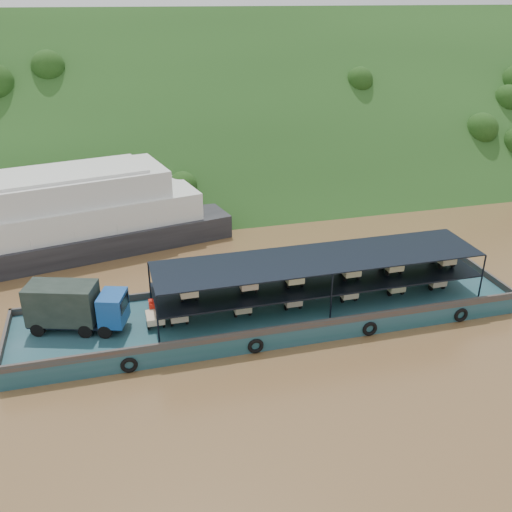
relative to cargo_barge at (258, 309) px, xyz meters
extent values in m
plane|color=brown|center=(2.98, 1.22, -1.10)|extent=(160.00, 160.00, 0.00)
cube|color=#1B3914|center=(2.98, 37.22, -1.10)|extent=(140.00, 39.60, 39.60)
cube|color=#133F44|center=(0.87, -0.03, -0.50)|extent=(35.00, 7.00, 1.20)
cube|color=#592D19|center=(0.87, 3.37, 0.35)|extent=(35.00, 0.20, 0.50)
cube|color=#592D19|center=(0.87, -3.43, 0.35)|extent=(35.00, 0.20, 0.50)
cube|color=#592D19|center=(18.27, -0.03, 0.35)|extent=(0.20, 7.00, 0.50)
cube|color=#592D19|center=(-16.53, -0.03, 0.35)|extent=(0.20, 7.00, 0.50)
torus|color=black|center=(-9.13, -3.58, -0.55)|extent=(1.06, 0.26, 1.06)
torus|color=black|center=(-1.13, -3.58, -0.55)|extent=(1.06, 0.26, 1.06)
torus|color=black|center=(6.87, -3.58, -0.55)|extent=(1.06, 0.26, 1.06)
torus|color=black|center=(13.87, -3.58, -0.55)|extent=(1.06, 0.26, 1.06)
cylinder|color=black|center=(-14.52, 0.23, 0.56)|extent=(0.96, 0.58, 0.91)
cylinder|color=black|center=(-13.93, 2.05, 0.56)|extent=(0.96, 0.58, 0.91)
cylinder|color=black|center=(-11.57, -0.72, 0.56)|extent=(0.96, 0.58, 0.91)
cylinder|color=black|center=(-10.99, 1.10, 0.56)|extent=(0.96, 0.58, 0.91)
cylinder|color=black|center=(-10.36, -1.11, 0.56)|extent=(0.96, 0.58, 0.91)
cylinder|color=black|center=(-9.78, 0.71, 0.56)|extent=(0.96, 0.58, 0.91)
cube|color=black|center=(-11.97, 0.41, 0.69)|extent=(6.50, 3.80, 0.18)
cube|color=navy|center=(-9.72, -0.31, 1.74)|extent=(2.14, 2.55, 2.00)
cube|color=black|center=(-8.99, -0.55, 2.10)|extent=(0.61, 1.75, 0.82)
cube|color=black|center=(-12.84, 0.69, 2.01)|extent=(4.82, 3.42, 2.55)
cube|color=black|center=(4.37, -0.03, 1.76)|extent=(23.00, 5.00, 0.12)
cube|color=black|center=(4.37, -0.03, 3.40)|extent=(23.00, 5.00, 0.08)
cylinder|color=black|center=(-7.13, -2.53, 1.75)|extent=(0.12, 0.12, 3.30)
cylinder|color=black|center=(-7.13, 2.47, 1.75)|extent=(0.12, 0.12, 3.30)
cylinder|color=black|center=(4.37, -2.53, 1.75)|extent=(0.12, 0.12, 3.30)
cylinder|color=black|center=(4.37, 2.47, 1.75)|extent=(0.12, 0.12, 3.30)
cylinder|color=black|center=(15.87, -2.53, 1.75)|extent=(0.12, 0.12, 3.30)
cylinder|color=black|center=(15.87, 2.47, 1.75)|extent=(0.12, 0.12, 3.30)
cylinder|color=black|center=(-5.61, 1.02, 0.36)|extent=(0.12, 0.52, 0.52)
cylinder|color=black|center=(-6.11, -0.78, 0.36)|extent=(0.14, 0.52, 0.52)
cylinder|color=black|center=(-5.11, -0.78, 0.36)|extent=(0.14, 0.52, 0.52)
cube|color=beige|center=(-5.61, -0.43, 0.70)|extent=(1.15, 1.50, 0.44)
cube|color=red|center=(-5.61, 0.72, 0.88)|extent=(0.55, 0.80, 0.80)
cube|color=red|center=(-5.61, 0.52, 1.38)|extent=(0.50, 0.10, 0.10)
cylinder|color=black|center=(-1.30, 1.02, 0.36)|extent=(0.12, 0.52, 0.52)
cylinder|color=black|center=(-1.80, -0.78, 0.36)|extent=(0.14, 0.52, 0.52)
cylinder|color=black|center=(-0.80, -0.78, 0.36)|extent=(0.14, 0.52, 0.52)
cube|color=tan|center=(-1.30, -0.43, 0.70)|extent=(1.15, 1.50, 0.44)
cube|color=red|center=(-1.30, 0.72, 0.88)|extent=(0.55, 0.80, 0.80)
cube|color=red|center=(-1.30, 0.52, 1.38)|extent=(0.50, 0.10, 0.10)
cylinder|color=black|center=(2.30, 1.02, 0.36)|extent=(0.12, 0.52, 0.52)
cylinder|color=black|center=(1.80, -0.78, 0.36)|extent=(0.14, 0.52, 0.52)
cylinder|color=black|center=(2.80, -0.78, 0.36)|extent=(0.14, 0.52, 0.52)
cube|color=tan|center=(2.30, -0.43, 0.70)|extent=(1.15, 1.50, 0.44)
cube|color=red|center=(2.30, 0.72, 0.88)|extent=(0.55, 0.80, 0.80)
cube|color=red|center=(2.30, 0.52, 1.38)|extent=(0.50, 0.10, 0.10)
cylinder|color=black|center=(6.47, 1.02, 0.36)|extent=(0.12, 0.52, 0.52)
cylinder|color=black|center=(5.97, -0.78, 0.36)|extent=(0.14, 0.52, 0.52)
cylinder|color=black|center=(6.97, -0.78, 0.36)|extent=(0.14, 0.52, 0.52)
cube|color=beige|center=(6.47, -0.43, 0.70)|extent=(1.15, 1.50, 0.44)
cube|color=#B92B0C|center=(6.47, 0.72, 0.88)|extent=(0.55, 0.80, 0.80)
cube|color=#B92B0C|center=(6.47, 0.52, 1.38)|extent=(0.50, 0.10, 0.10)
cylinder|color=black|center=(10.15, 1.02, 0.36)|extent=(0.12, 0.52, 0.52)
cylinder|color=black|center=(9.65, -0.78, 0.36)|extent=(0.14, 0.52, 0.52)
cylinder|color=black|center=(10.65, -0.78, 0.36)|extent=(0.14, 0.52, 0.52)
cube|color=#BBB584|center=(10.15, -0.43, 0.70)|extent=(1.15, 1.50, 0.44)
cube|color=red|center=(10.15, 0.72, 0.88)|extent=(0.55, 0.80, 0.80)
cube|color=red|center=(10.15, 0.52, 1.38)|extent=(0.50, 0.10, 0.10)
cylinder|color=black|center=(13.50, 1.02, 0.36)|extent=(0.12, 0.52, 0.52)
cylinder|color=black|center=(13.00, -0.78, 0.36)|extent=(0.14, 0.52, 0.52)
cylinder|color=black|center=(14.00, -0.78, 0.36)|extent=(0.14, 0.52, 0.52)
cube|color=tan|center=(13.50, -0.43, 0.70)|extent=(1.15, 1.50, 0.44)
cube|color=red|center=(13.50, 0.72, 0.88)|extent=(0.55, 0.80, 0.80)
cube|color=red|center=(13.50, 0.52, 1.38)|extent=(0.50, 0.10, 0.10)
cylinder|color=black|center=(-7.14, 1.02, 0.36)|extent=(0.12, 0.52, 0.52)
cylinder|color=black|center=(-7.64, -0.78, 0.36)|extent=(0.14, 0.52, 0.52)
cylinder|color=black|center=(-6.64, -0.78, 0.36)|extent=(0.14, 0.52, 0.52)
cube|color=beige|center=(-7.14, -0.43, 0.70)|extent=(1.15, 1.50, 0.44)
cube|color=red|center=(-7.14, 0.72, 0.88)|extent=(0.55, 0.80, 0.80)
cube|color=red|center=(-7.14, 0.52, 1.38)|extent=(0.50, 0.10, 0.10)
cylinder|color=black|center=(-4.86, 1.02, 2.08)|extent=(0.12, 0.52, 0.52)
cylinder|color=black|center=(-5.36, -0.78, 2.08)|extent=(0.14, 0.52, 0.52)
cylinder|color=black|center=(-4.36, -0.78, 2.08)|extent=(0.14, 0.52, 0.52)
cube|color=beige|center=(-4.86, -0.43, 2.42)|extent=(1.15, 1.50, 0.44)
cube|color=red|center=(-4.86, 0.72, 2.60)|extent=(0.55, 0.80, 0.80)
cube|color=red|center=(-4.86, 0.52, 3.10)|extent=(0.50, 0.10, 0.10)
cylinder|color=black|center=(-0.86, 1.02, 2.08)|extent=(0.12, 0.52, 0.52)
cylinder|color=black|center=(-1.36, -0.78, 2.08)|extent=(0.14, 0.52, 0.52)
cylinder|color=black|center=(-0.36, -0.78, 2.08)|extent=(0.14, 0.52, 0.52)
cube|color=beige|center=(-0.86, -0.43, 2.42)|extent=(1.15, 1.50, 0.44)
cube|color=navy|center=(-0.86, 0.72, 2.60)|extent=(0.55, 0.80, 0.80)
cube|color=navy|center=(-0.86, 0.52, 3.10)|extent=(0.50, 0.10, 0.10)
cylinder|color=black|center=(2.38, 1.02, 2.08)|extent=(0.12, 0.52, 0.52)
cylinder|color=black|center=(1.88, -0.78, 2.08)|extent=(0.14, 0.52, 0.52)
cylinder|color=black|center=(2.88, -0.78, 2.08)|extent=(0.14, 0.52, 0.52)
cube|color=beige|center=(2.38, -0.43, 2.42)|extent=(1.15, 1.50, 0.44)
cube|color=red|center=(2.38, 0.72, 2.60)|extent=(0.55, 0.80, 0.80)
cube|color=red|center=(2.38, 0.52, 3.10)|extent=(0.50, 0.10, 0.10)
cylinder|color=black|center=(6.54, 1.02, 2.08)|extent=(0.12, 0.52, 0.52)
cylinder|color=black|center=(6.04, -0.78, 2.08)|extent=(0.14, 0.52, 0.52)
cylinder|color=black|center=(7.04, -0.78, 2.08)|extent=(0.14, 0.52, 0.52)
cube|color=#C7C28D|center=(6.54, -0.43, 2.42)|extent=(1.15, 1.50, 0.44)
cube|color=tan|center=(6.54, 0.72, 2.60)|extent=(0.55, 0.80, 0.80)
cube|color=tan|center=(6.54, 0.52, 3.10)|extent=(0.50, 0.10, 0.10)
cylinder|color=black|center=(9.82, 1.02, 2.08)|extent=(0.12, 0.52, 0.52)
cylinder|color=black|center=(9.32, -0.78, 2.08)|extent=(0.14, 0.52, 0.52)
cylinder|color=black|center=(10.32, -0.78, 2.08)|extent=(0.14, 0.52, 0.52)
cube|color=#BFB887|center=(9.82, -0.43, 2.42)|extent=(1.15, 1.50, 0.44)
cube|color=#B50C19|center=(9.82, 0.72, 2.60)|extent=(0.55, 0.80, 0.80)
cube|color=#B50C19|center=(9.82, 0.52, 3.10)|extent=(0.50, 0.10, 0.10)
cylinder|color=black|center=(14.03, 1.02, 2.08)|extent=(0.12, 0.52, 0.52)
cylinder|color=black|center=(13.53, -0.78, 2.08)|extent=(0.14, 0.52, 0.52)
cylinder|color=black|center=(14.53, -0.78, 2.08)|extent=(0.14, 0.52, 0.52)
cube|color=tan|center=(14.03, -0.43, 2.42)|extent=(1.15, 1.50, 0.44)
cube|color=beige|center=(14.03, 0.72, 2.60)|extent=(0.55, 0.80, 0.80)
cube|color=beige|center=(14.03, 0.52, 3.10)|extent=(0.50, 0.10, 0.10)
cube|color=black|center=(-16.62, 16.32, -0.03)|extent=(36.62, 16.06, 2.13)
cube|color=silver|center=(-16.62, 16.32, 2.28)|extent=(31.22, 14.09, 2.49)
cube|color=silver|center=(-16.62, 16.32, 4.68)|extent=(25.82, 12.11, 2.31)
cube|color=silver|center=(-16.62, 16.32, 5.97)|extent=(22.16, 10.51, 0.27)
camera|label=1|loc=(-9.09, -33.34, 20.08)|focal=40.00mm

